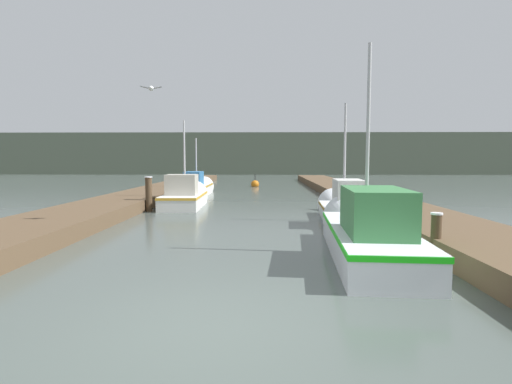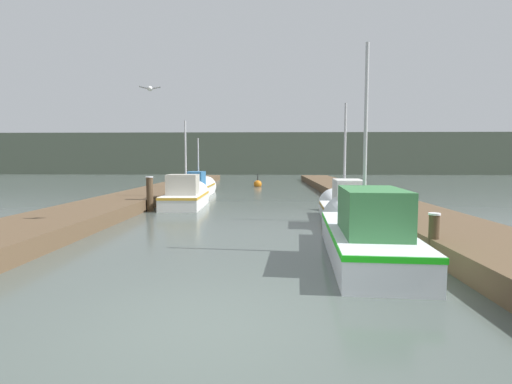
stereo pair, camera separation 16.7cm
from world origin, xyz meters
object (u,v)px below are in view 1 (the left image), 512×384
Objects in this scene: fishing_boat_2 at (186,196)px; seagull_lead at (151,88)px; mooring_piling_1 at (436,236)px; fishing_boat_1 at (342,208)px; mooring_piling_0 at (149,194)px; channel_buoy at (255,184)px; fishing_boat_0 at (365,230)px; fishing_boat_3 at (197,187)px.

seagull_lead is at bearing -86.73° from fishing_boat_2.
seagull_lead is (-6.55, 2.21, 3.45)m from mooring_piling_1.
fishing_boat_1 is 4.33× the size of mooring_piling_0.
seagull_lead reaches higher than channel_buoy.
seagull_lead is (-2.29, -20.12, 3.79)m from channel_buoy.
fishing_boat_0 is 1.12× the size of fishing_boat_3.
fishing_boat_1 is at bearing 88.90° from fishing_boat_0.
mooring_piling_0 is at bearing -95.53° from fishing_boat_3.
mooring_piling_1 is 7.73m from seagull_lead.
mooring_piling_0 is at bearing -123.12° from fishing_boat_2.
fishing_boat_3 is 3.86× the size of mooring_piling_0.
fishing_boat_0 is 6.45m from seagull_lead.
fishing_boat_0 reaches higher than fishing_boat_2.
fishing_boat_0 is 5.44× the size of channel_buoy.
channel_buoy is at bearing 102.01° from fishing_boat_0.
fishing_boat_3 is (-0.43, 5.63, -0.00)m from fishing_boat_2.
fishing_boat_3 is 16.93m from mooring_piling_1.
fishing_boat_0 is 4.92m from fishing_boat_1.
channel_buoy is at bearing 74.71° from mooring_piling_0.
channel_buoy is (4.00, 14.64, -0.54)m from mooring_piling_0.
mooring_piling_0 is at bearing 137.07° from mooring_piling_1.
seagull_lead is at bearing 168.06° from fishing_boat_0.
fishing_boat_1 is 17.08m from channel_buoy.
mooring_piling_0 is 6.60m from seagull_lead.
channel_buoy is (-2.95, 21.64, -0.34)m from fishing_boat_0.
fishing_boat_1 reaches higher than mooring_piling_1.
fishing_boat_1 is at bearing -78.49° from channel_buoy.
fishing_boat_3 is 9.75× the size of seagull_lead.
fishing_boat_2 is 3.14× the size of mooring_piling_0.
fishing_boat_3 is 7.90m from channel_buoy.
fishing_boat_3 is 7.50m from mooring_piling_0.
fishing_boat_3 is at bearing 117.56° from fishing_boat_0.
fishing_boat_1 is (0.46, 4.90, -0.11)m from fishing_boat_0.
fishing_boat_1 is at bearing 98.69° from mooring_piling_1.
seagull_lead is at bearing 161.39° from mooring_piling_1.
fishing_boat_2 reaches higher than channel_buoy.
fishing_boat_1 is 7.71m from mooring_piling_0.
fishing_boat_2 is at bearing 127.55° from fishing_boat_0.
mooring_piling_1 reaches higher than channel_buoy.
fishing_boat_0 is 0.99× the size of fishing_boat_1.
mooring_piling_1 is (1.31, -0.69, -0.00)m from fishing_boat_0.
fishing_boat_0 is at bearing -45.20° from mooring_piling_0.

